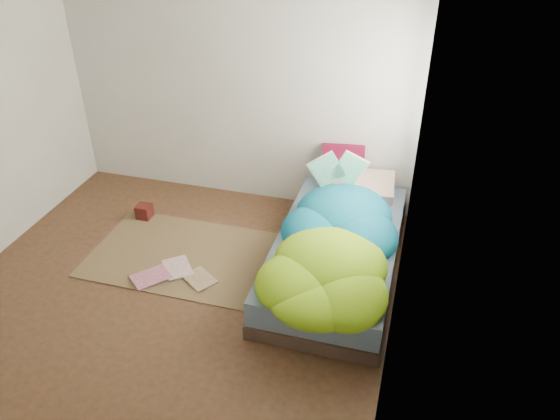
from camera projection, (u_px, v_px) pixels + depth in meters
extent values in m
cube|color=#3F2B18|center=(171.00, 298.00, 4.43)|extent=(3.50, 3.50, 0.00)
cube|color=silver|center=(236.00, 74.00, 5.15)|extent=(3.50, 0.04, 2.60)
cube|color=silver|center=(410.00, 189.00, 3.33)|extent=(0.04, 3.50, 2.60)
cube|color=white|center=(419.00, 118.00, 4.01)|extent=(0.01, 1.00, 1.20)
cube|color=#3B2B20|center=(336.00, 264.00, 4.70)|extent=(1.00, 2.00, 0.12)
cube|color=slate|center=(337.00, 248.00, 4.61)|extent=(0.98, 1.96, 0.22)
cube|color=brown|center=(182.00, 255.00, 4.91)|extent=(1.60, 1.10, 0.01)
cube|color=beige|center=(359.00, 186.00, 5.14)|extent=(0.67, 0.45, 0.14)
cube|color=#450420|center=(343.00, 165.00, 5.22)|extent=(0.41, 0.20, 0.40)
cube|color=#3D0E0E|center=(144.00, 211.00, 5.38)|extent=(0.14, 0.14, 0.14)
imported|color=silver|center=(165.00, 271.00, 4.68)|extent=(0.36, 0.37, 0.02)
imported|color=pink|center=(146.00, 271.00, 4.68)|extent=(0.37, 0.38, 0.03)
imported|color=tan|center=(189.00, 284.00, 4.53)|extent=(0.34, 0.32, 0.02)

